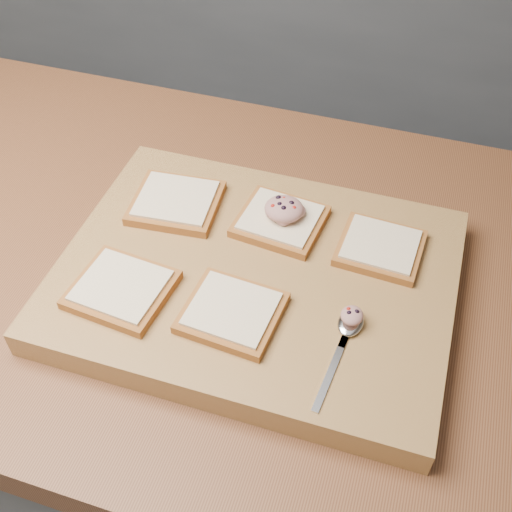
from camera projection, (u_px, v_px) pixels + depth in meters
The scene contains 12 objects.
ground at pixel (212, 490), 1.64m from camera, with size 4.00×4.00×0.00m, color #515459.
island_counter at pixel (201, 398), 1.31m from camera, with size 2.00×0.80×0.90m.
back_counter at pixel (349, 50), 2.23m from camera, with size 3.60×0.62×0.94m.
cutting_board at pixel (256, 279), 0.91m from camera, with size 0.54×0.41×0.04m, color #AE884A.
bread_far_left at pixel (176, 202), 0.97m from camera, with size 0.14×0.13×0.02m.
bread_far_center at pixel (280, 221), 0.95m from camera, with size 0.13×0.12×0.02m.
bread_far_right at pixel (380, 247), 0.91m from camera, with size 0.12×0.11×0.02m.
bread_near_left at pixel (121, 289), 0.86m from camera, with size 0.14×0.13×0.02m.
bread_near_center at pixel (232, 312), 0.83m from camera, with size 0.13×0.12×0.02m.
tuna_salad_dollop at pixel (284, 209), 0.93m from camera, with size 0.06×0.05×0.03m.
spoon at pixel (348, 329), 0.81m from camera, with size 0.04×0.16×0.01m.
spoon_salad at pixel (352, 315), 0.81m from camera, with size 0.03×0.03×0.02m.
Camera 1 is at (0.31, -0.61, 1.61)m, focal length 45.00 mm.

